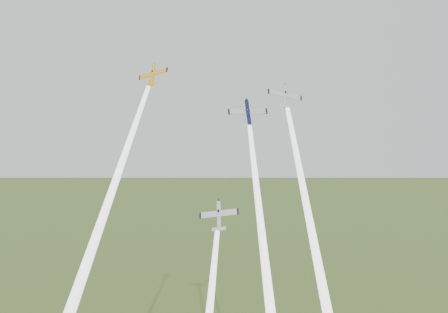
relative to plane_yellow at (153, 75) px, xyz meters
The scene contains 7 objects.
plane_yellow is the anchor object (origin of this frame).
smoke_trail_yellow 33.84m from the plane_yellow, 104.25° to the right, with size 2.34×2.34×61.28m, color white, non-canonical shape.
plane_navy 21.95m from the plane_yellow, ahead, with size 8.32×8.26×1.30m, color #0D143C, non-canonical shape.
smoke_trail_navy 50.79m from the plane_yellow, 39.48° to the right, with size 2.34×2.34×67.74m, color white, non-canonical shape.
plane_silver_right 28.41m from the plane_yellow, ahead, with size 7.40×7.34×1.16m, color silver, non-canonical shape.
smoke_trail_silver_right 55.99m from the plane_yellow, 32.91° to the right, with size 2.34×2.34×73.99m, color white, non-canonical shape.
plane_silver_low 34.87m from the plane_yellow, 41.63° to the right, with size 7.50×7.44×1.18m, color silver, non-canonical shape.
Camera 1 is at (13.74, -114.79, 98.70)m, focal length 45.00 mm.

